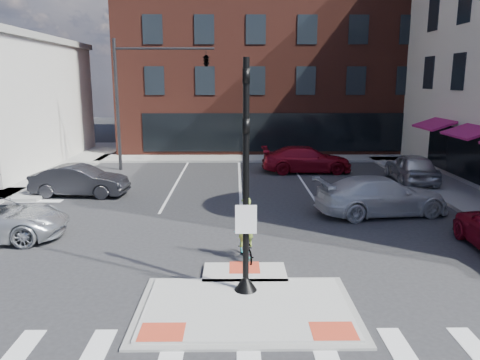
{
  "coord_description": "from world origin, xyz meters",
  "views": [
    {
      "loc": [
        -0.28,
        -11.1,
        5.57
      ],
      "look_at": [
        -0.09,
        5.51,
        2.0
      ],
      "focal_mm": 35.0,
      "sensor_mm": 36.0,
      "label": 1
    }
  ],
  "objects_px": {
    "white_pickup": "(381,196)",
    "bg_car_dark": "(80,181)",
    "cyclist": "(245,239)",
    "bg_car_silver": "(411,168)",
    "bg_car_red": "(306,159)"
  },
  "relations": [
    {
      "from": "white_pickup",
      "to": "bg_car_dark",
      "type": "bearing_deg",
      "value": 66.2
    },
    {
      "from": "bg_car_dark",
      "to": "cyclist",
      "type": "relative_size",
      "value": 2.23
    },
    {
      "from": "white_pickup",
      "to": "bg_car_silver",
      "type": "height_order",
      "value": "bg_car_silver"
    },
    {
      "from": "bg_car_red",
      "to": "cyclist",
      "type": "xyz_separation_m",
      "value": [
        -4.06,
        -14.29,
        -0.1
      ]
    },
    {
      "from": "bg_car_red",
      "to": "cyclist",
      "type": "distance_m",
      "value": 14.85
    },
    {
      "from": "bg_car_dark",
      "to": "bg_car_silver",
      "type": "bearing_deg",
      "value": -75.72
    },
    {
      "from": "cyclist",
      "to": "bg_car_red",
      "type": "bearing_deg",
      "value": -117.25
    },
    {
      "from": "white_pickup",
      "to": "bg_car_red",
      "type": "height_order",
      "value": "white_pickup"
    },
    {
      "from": "bg_car_red",
      "to": "bg_car_dark",
      "type": "bearing_deg",
      "value": 115.52
    },
    {
      "from": "white_pickup",
      "to": "cyclist",
      "type": "bearing_deg",
      "value": 121.1
    },
    {
      "from": "white_pickup",
      "to": "bg_car_silver",
      "type": "distance_m",
      "value": 7.18
    },
    {
      "from": "bg_car_silver",
      "to": "bg_car_red",
      "type": "bearing_deg",
      "value": -26.21
    },
    {
      "from": "bg_car_dark",
      "to": "bg_car_silver",
      "type": "xyz_separation_m",
      "value": [
        17.29,
        2.83,
        0.07
      ]
    },
    {
      "from": "bg_car_dark",
      "to": "white_pickup",
      "type": "bearing_deg",
      "value": -98.93
    },
    {
      "from": "white_pickup",
      "to": "bg_car_red",
      "type": "distance_m",
      "value": 9.39
    }
  ]
}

